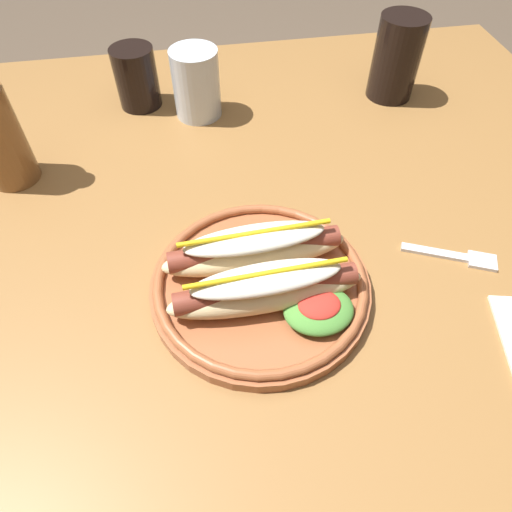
{
  "coord_description": "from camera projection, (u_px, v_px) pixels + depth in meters",
  "views": [
    {
      "loc": [
        -0.03,
        -0.43,
        1.2
      ],
      "look_at": [
        0.03,
        -0.08,
        0.77
      ],
      "focal_mm": 32.16,
      "sensor_mm": 36.0,
      "label": 1
    }
  ],
  "objects": [
    {
      "name": "fork",
      "position": [
        457.0,
        257.0,
        0.59
      ],
      "size": [
        0.12,
        0.07,
        0.0
      ],
      "rotation": [
        0.0,
        0.0,
        -0.42
      ],
      "color": "silver",
      "rests_on": "dining_table"
    },
    {
      "name": "soda_cup",
      "position": [
        136.0,
        78.0,
        0.79
      ],
      "size": [
        0.07,
        0.07,
        0.1
      ],
      "primitive_type": "cylinder",
      "color": "black",
      "rests_on": "dining_table"
    },
    {
      "name": "dining_table",
      "position": [
        227.0,
        270.0,
        0.69
      ],
      "size": [
        1.3,
        1.07,
        0.74
      ],
      "color": "olive",
      "rests_on": "ground_plane"
    },
    {
      "name": "hot_dog_plate",
      "position": [
        263.0,
        279.0,
        0.54
      ],
      "size": [
        0.27,
        0.27,
        0.08
      ],
      "color": "#9E5633",
      "rests_on": "dining_table"
    },
    {
      "name": "ground_plane",
      "position": [
        239.0,
        424.0,
        1.2
      ],
      "size": [
        8.0,
        8.0,
        0.0
      ],
      "primitive_type": "plane",
      "color": "brown"
    },
    {
      "name": "extra_cup",
      "position": [
        396.0,
        58.0,
        0.79
      ],
      "size": [
        0.08,
        0.08,
        0.14
      ],
      "primitive_type": "cylinder",
      "color": "black",
      "rests_on": "dining_table"
    },
    {
      "name": "water_cup",
      "position": [
        196.0,
        84.0,
        0.77
      ],
      "size": [
        0.08,
        0.08,
        0.11
      ],
      "primitive_type": "cylinder",
      "color": "silver",
      "rests_on": "dining_table"
    }
  ]
}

